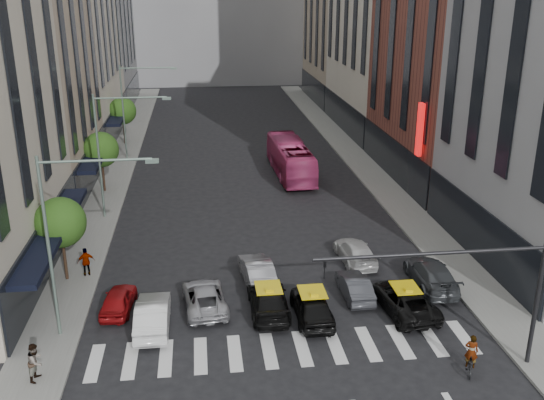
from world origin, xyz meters
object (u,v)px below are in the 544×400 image
object	(u,v)px
car_white_front	(153,315)
taxi_left	(268,300)
pedestrian_far	(86,262)
streetlamp_far	(132,99)
bus	(290,158)
streetlamp_mid	(111,140)
motorcycle	(470,363)
pedestrian_near	(36,362)
car_red	(118,300)
streetlamp_near	(67,223)
taxi_center	(312,305)

from	to	relation	value
car_white_front	taxi_left	world-z (taller)	car_white_front
pedestrian_far	streetlamp_far	bearing A→B (deg)	-109.30
bus	streetlamp_mid	bearing A→B (deg)	30.14
streetlamp_far	bus	size ratio (longest dim) A/B	0.80
car_white_front	motorcycle	bearing A→B (deg)	159.05
pedestrian_far	pedestrian_near	bearing A→B (deg)	69.21
pedestrian_near	bus	bearing A→B (deg)	-17.27
car_red	taxi_left	size ratio (longest dim) A/B	0.75
streetlamp_near	motorcycle	size ratio (longest dim) A/B	5.20
streetlamp_near	taxi_left	distance (m)	10.83
taxi_center	bus	bearing A→B (deg)	-96.68
streetlamp_mid	streetlamp_near	bearing A→B (deg)	-90.00
car_white_front	taxi_center	world-z (taller)	taxi_center
car_white_front	pedestrian_near	size ratio (longest dim) A/B	2.65
car_white_front	streetlamp_far	bearing A→B (deg)	-83.80
car_red	bus	world-z (taller)	bus
taxi_center	motorcycle	size ratio (longest dim) A/B	2.58
streetlamp_mid	taxi_left	bearing A→B (deg)	-57.72
streetlamp_near	pedestrian_near	world-z (taller)	streetlamp_near
streetlamp_mid	pedestrian_far	world-z (taller)	streetlamp_mid
car_red	motorcycle	size ratio (longest dim) A/B	2.12
car_red	motorcycle	bearing A→B (deg)	161.06
streetlamp_mid	taxi_left	distance (m)	18.43
bus	car_white_front	bearing A→B (deg)	64.74
taxi_left	motorcycle	xyz separation A→B (m)	(8.27, -6.25, -0.25)
taxi_left	pedestrian_near	xyz separation A→B (m)	(-10.61, -4.67, 0.31)
streetlamp_mid	pedestrian_far	xyz separation A→B (m)	(-0.65, -9.68, -4.90)
streetlamp_mid	taxi_left	xyz separation A→B (m)	(9.44, -14.95, -5.19)
taxi_left	bus	xyz separation A→B (m)	(4.77, 23.83, 0.85)
streetlamp_near	taxi_center	world-z (taller)	streetlamp_near
car_red	taxi_center	distance (m)	10.17
pedestrian_near	pedestrian_far	xyz separation A→B (m)	(0.51, 9.94, -0.01)
streetlamp_near	streetlamp_mid	world-z (taller)	same
streetlamp_far	taxi_left	xyz separation A→B (m)	(9.44, -30.95, -5.19)
streetlamp_far	car_white_front	size ratio (longest dim) A/B	1.95
car_white_front	bus	bearing A→B (deg)	-113.53
streetlamp_far	pedestrian_far	xyz separation A→B (m)	(-0.65, -25.68, -4.90)
streetlamp_far	taxi_center	xyz separation A→B (m)	(11.59, -31.87, -5.14)
pedestrian_near	pedestrian_far	bearing A→B (deg)	8.13
motorcycle	car_white_front	bearing A→B (deg)	2.25
taxi_left	pedestrian_near	distance (m)	11.60
streetlamp_far	car_white_front	bearing A→B (deg)	-83.66
car_red	streetlamp_mid	bearing A→B (deg)	-77.65
taxi_left	taxi_center	bearing A→B (deg)	157.07
car_white_front	car_red	bearing A→B (deg)	-46.11
pedestrian_near	streetlamp_far	bearing A→B (deg)	9.20
taxi_center	motorcycle	distance (m)	8.13
car_white_front	motorcycle	size ratio (longest dim) A/B	2.66
streetlamp_mid	streetlamp_far	size ratio (longest dim) A/B	1.00
car_white_front	pedestrian_far	bearing A→B (deg)	-55.78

